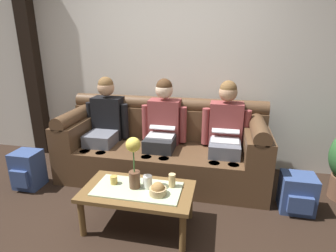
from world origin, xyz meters
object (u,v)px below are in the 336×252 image
at_px(coffee_table, 138,194).
at_px(cup_near_right, 172,180).
at_px(person_middle, 163,126).
at_px(snack_bowl, 158,190).
at_px(person_right, 226,131).
at_px(backpack_left, 28,170).
at_px(couch, 163,149).
at_px(flower_vase, 134,160).
at_px(person_left, 105,123).
at_px(cup_far_center, 148,182).
at_px(cup_near_left, 114,180).
at_px(backpack_right, 297,193).

bearing_deg(coffee_table, cup_near_right, 17.87).
distance_m(person_middle, snack_bowl, 1.10).
xyz_separation_m(person_right, backpack_left, (-2.22, -0.59, -0.44)).
bearing_deg(coffee_table, couch, 90.00).
distance_m(person_middle, person_right, 0.74).
bearing_deg(flower_vase, couch, 88.29).
relative_size(person_left, backpack_left, 2.79).
distance_m(couch, flower_vase, 1.03).
relative_size(cup_far_center, backpack_left, 0.27).
xyz_separation_m(flower_vase, cup_near_left, (-0.21, 0.02, -0.23)).
height_order(couch, person_left, person_left).
bearing_deg(person_middle, cup_near_left, -103.77).
bearing_deg(flower_vase, backpack_left, 164.74).
xyz_separation_m(coffee_table, backpack_left, (-1.48, 0.41, -0.12)).
xyz_separation_m(snack_bowl, cup_far_center, (-0.12, 0.09, 0.02)).
height_order(couch, person_right, person_right).
relative_size(cup_near_left, cup_near_right, 0.62).
distance_m(flower_vase, cup_far_center, 0.24).
distance_m(person_middle, cup_near_left, 1.02).
relative_size(flower_vase, snack_bowl, 3.22).
relative_size(couch, person_left, 2.01).
relative_size(person_right, cup_near_left, 16.14).
bearing_deg(person_middle, flower_vase, -91.71).
bearing_deg(cup_far_center, backpack_right, 20.95).
height_order(person_left, flower_vase, person_left).
relative_size(flower_vase, cup_near_left, 6.28).
xyz_separation_m(flower_vase, cup_far_center, (0.12, 0.02, -0.21)).
height_order(couch, person_middle, person_middle).
height_order(person_right, coffee_table, person_right).
xyz_separation_m(person_left, cup_far_center, (0.83, -0.97, -0.20)).
distance_m(couch, cup_near_right, 0.96).
distance_m(person_left, cup_near_right, 1.39).
relative_size(snack_bowl, backpack_left, 0.34).
relative_size(flower_vase, cup_far_center, 4.08).
bearing_deg(snack_bowl, backpack_right, 25.91).
distance_m(coffee_table, cup_near_right, 0.33).
relative_size(person_middle, snack_bowl, 8.28).
relative_size(coffee_table, backpack_right, 2.59).
distance_m(person_right, cup_near_right, 1.03).
xyz_separation_m(person_left, cup_near_left, (0.51, -0.97, -0.22)).
height_order(person_middle, snack_bowl, person_middle).
bearing_deg(backpack_left, person_middle, 21.82).
relative_size(snack_bowl, cup_far_center, 1.27).
xyz_separation_m(person_right, cup_far_center, (-0.66, -0.97, -0.20)).
height_order(cup_near_right, backpack_right, cup_near_right).
relative_size(snack_bowl, cup_near_right, 1.20).
bearing_deg(cup_near_left, flower_vase, -5.35).
bearing_deg(cup_near_right, person_left, 138.93).
relative_size(cup_near_left, cup_far_center, 0.65).
xyz_separation_m(flower_vase, snack_bowl, (0.23, -0.07, -0.23)).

